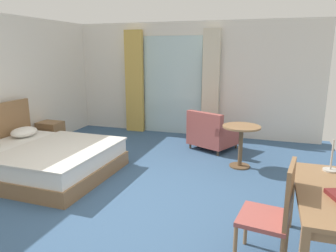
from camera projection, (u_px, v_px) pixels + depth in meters
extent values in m
cube|color=#38567A|center=(118.00, 206.00, 4.04)|extent=(6.06, 7.91, 0.10)
cube|color=silver|center=(191.00, 79.00, 7.15)|extent=(5.66, 0.12, 2.52)
cube|color=silver|center=(172.00, 86.00, 7.24)|extent=(1.37, 0.02, 2.22)
cube|color=tan|center=(134.00, 82.00, 7.40)|extent=(0.43, 0.10, 2.36)
cube|color=beige|center=(211.00, 84.00, 6.85)|extent=(0.37, 0.10, 2.36)
cube|color=olive|center=(44.00, 167.00, 4.95)|extent=(2.10, 1.79, 0.22)
cube|color=white|center=(43.00, 154.00, 4.89)|extent=(2.03, 1.74, 0.22)
cube|color=silver|center=(61.00, 149.00, 4.76)|extent=(1.40, 1.76, 0.03)
ellipsoid|color=white|center=(24.00, 132.00, 5.47)|extent=(0.39, 0.50, 0.16)
cube|color=olive|center=(51.00, 134.00, 6.42)|extent=(0.45, 0.37, 0.49)
cube|color=brown|center=(44.00, 131.00, 6.22)|extent=(0.38, 0.01, 0.12)
cube|color=olive|center=(332.00, 193.00, 2.66)|extent=(0.59, 1.34, 0.04)
cube|color=olive|center=(331.00, 199.00, 2.67)|extent=(0.54, 1.27, 0.08)
cube|color=olive|center=(291.00, 197.00, 3.41)|extent=(0.06, 0.06, 0.70)
cube|color=#9E4C47|center=(264.00, 218.00, 2.80)|extent=(0.48, 0.52, 0.04)
cube|color=olive|center=(290.00, 193.00, 2.65)|extent=(0.10, 0.44, 0.52)
cylinder|color=olive|center=(246.00, 225.00, 3.12)|extent=(0.04, 0.04, 0.42)
cylinder|color=olive|center=(235.00, 248.00, 2.75)|extent=(0.04, 0.04, 0.42)
cylinder|color=olive|center=(287.00, 235.00, 2.96)|extent=(0.04, 0.04, 0.42)
cylinder|color=#B7B2A8|center=(330.00, 170.00, 3.10)|extent=(0.14, 0.14, 0.02)
cylinder|color=#B7B2A8|center=(332.00, 155.00, 3.07)|extent=(0.02, 0.02, 0.30)
cube|color=#9E4C47|center=(214.00, 137.00, 6.23)|extent=(1.02, 1.01, 0.27)
cube|color=#9E4C47|center=(204.00, 123.00, 5.93)|extent=(0.76, 0.44, 0.40)
cube|color=#9E4C47|center=(229.00, 129.00, 5.96)|extent=(0.41, 0.72, 0.16)
cube|color=#9E4C47|center=(200.00, 124.00, 6.41)|extent=(0.41, 0.72, 0.16)
cylinder|color=#4C3D2D|center=(236.00, 146.00, 6.28)|extent=(0.04, 0.04, 0.10)
cylinder|color=#4C3D2D|center=(209.00, 139.00, 6.72)|extent=(0.04, 0.04, 0.10)
cylinder|color=#4C3D2D|center=(218.00, 153.00, 5.83)|extent=(0.04, 0.04, 0.10)
cylinder|color=#4C3D2D|center=(190.00, 146.00, 6.27)|extent=(0.04, 0.04, 0.10)
cylinder|color=olive|center=(242.00, 127.00, 5.13)|extent=(0.62, 0.62, 0.03)
cylinder|color=brown|center=(240.00, 147.00, 5.21)|extent=(0.07, 0.07, 0.67)
cylinder|color=brown|center=(239.00, 166.00, 5.28)|extent=(0.34, 0.34, 0.02)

